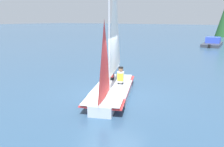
{
  "coord_description": "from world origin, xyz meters",
  "views": [
    {
      "loc": [
        -7.63,
        -4.68,
        3.24
      ],
      "look_at": [
        0.0,
        0.0,
        0.99
      ],
      "focal_mm": 35.0,
      "sensor_mm": 36.0,
      "label": 1
    }
  ],
  "objects": [
    {
      "name": "sailor_helm",
      "position": [
        0.65,
        -0.06,
        0.63
      ],
      "size": [
        0.41,
        0.39,
        1.16
      ],
      "rotation": [
        0.0,
        0.0,
        3.5
      ],
      "color": "black",
      "rests_on": "ground_plane"
    },
    {
      "name": "motorboat_distant",
      "position": [
        22.09,
        -1.11,
        0.36
      ],
      "size": [
        5.34,
        2.06,
        1.05
      ],
      "rotation": [
        0.0,
        0.0,
        0.01
      ],
      "color": "#333842",
      "rests_on": "ground_plane"
    },
    {
      "name": "sailboat_main",
      "position": [
        0.05,
        0.02,
        0.73
      ],
      "size": [
        4.7,
        2.97,
        5.25
      ],
      "rotation": [
        0.0,
        0.0,
        3.5
      ],
      "color": "#B2BCCC",
      "rests_on": "ground_plane"
    },
    {
      "name": "sailor_crew",
      "position": [
        0.98,
        0.66,
        0.63
      ],
      "size": [
        0.41,
        0.39,
        1.16
      ],
      "rotation": [
        0.0,
        0.0,
        3.5
      ],
      "color": "black",
      "rests_on": "ground_plane"
    },
    {
      "name": "ground_plane",
      "position": [
        0.0,
        0.0,
        0.0
      ],
      "size": [
        260.0,
        260.0,
        0.0
      ],
      "primitive_type": "plane",
      "color": "#2D4C6B"
    }
  ]
}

